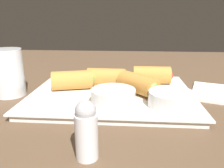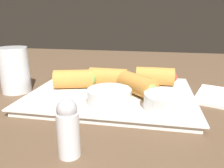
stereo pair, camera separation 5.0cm
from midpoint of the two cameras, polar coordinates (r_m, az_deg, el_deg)
name	(u,v)px [view 2 (the right image)]	position (r cm, az deg, el deg)	size (l,w,h in cm)	color
table_surface	(100,105)	(47.27, -0.21, -5.48)	(180.00, 140.00, 2.00)	brown
serving_plate	(112,94)	(48.18, 2.98, -2.80)	(34.57, 26.80, 1.50)	white
roll_front_left	(110,77)	(51.04, 2.29, 1.72)	(9.63, 4.48, 4.20)	#C68438
roll_front_right	(157,76)	(53.52, 14.28, 1.93)	(9.58, 4.25, 4.20)	#C68438
roll_back_left	(139,85)	(45.89, 10.10, -0.34)	(9.17, 9.27, 4.20)	#C68438
roll_back_right	(76,79)	(49.97, -6.65, 1.27)	(9.83, 6.37, 4.20)	#C68438
dipping_bowl_near	(109,96)	(41.02, 2.79, -3.10)	(8.35, 8.35, 2.79)	silver
dipping_bowl_far	(167,101)	(40.39, 17.79, -4.28)	(8.35, 8.35, 2.79)	silver
spoon	(120,76)	(63.20, 4.25, 1.96)	(17.19, 8.93, 1.37)	silver
drinking_glass	(15,70)	(54.88, -21.76, 3.39)	(6.69, 6.69, 10.54)	silver
salt_shaker	(68,128)	(27.89, -6.30, -11.50)	(2.90, 2.90, 7.81)	silver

